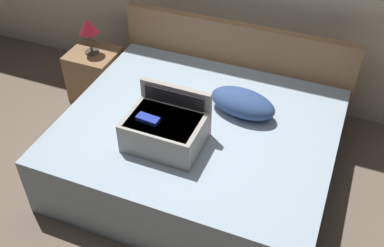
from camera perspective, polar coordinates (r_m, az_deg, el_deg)
ground_plane at (r=3.50m, az=-1.70°, el=-10.49°), size 12.00×12.00×0.00m
bed at (r=3.56m, az=0.77°, el=-3.18°), size 2.01×1.69×0.52m
headboard at (r=4.10m, az=5.35°, el=6.76°), size 2.05×0.08×0.90m
hard_case_large at (r=3.14m, az=-3.34°, el=-0.60°), size 0.53×0.42×0.37m
pillow_near_headboard at (r=3.44m, az=6.37°, el=2.57°), size 0.56×0.36×0.19m
nightstand at (r=4.46m, az=-11.96°, el=5.97°), size 0.44×0.40×0.50m
table_lamp at (r=4.21m, az=-12.90°, el=11.60°), size 0.17×0.17×0.34m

